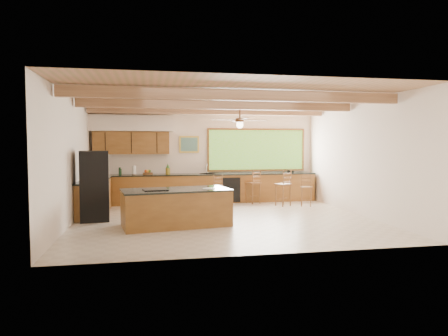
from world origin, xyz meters
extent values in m
plane|color=beige|center=(0.00, 0.00, 0.00)|extent=(7.20, 7.20, 0.00)
cube|color=silver|center=(0.00, 3.25, 1.50)|extent=(7.20, 0.04, 3.00)
cube|color=silver|center=(0.00, -3.25, 1.50)|extent=(7.20, 0.04, 3.00)
cube|color=silver|center=(-3.60, 0.00, 1.50)|extent=(0.04, 6.50, 3.00)
cube|color=silver|center=(3.60, 0.00, 1.50)|extent=(0.04, 6.50, 3.00)
cube|color=#A06C50|center=(0.00, 0.00, 3.00)|extent=(7.20, 6.50, 0.04)
cube|color=#A87D54|center=(0.00, -1.60, 2.86)|extent=(7.10, 0.15, 0.22)
cube|color=#A87D54|center=(0.00, 0.50, 2.86)|extent=(7.10, 0.15, 0.22)
cube|color=#A87D54|center=(0.00, 2.30, 2.86)|extent=(7.10, 0.15, 0.22)
cube|color=brown|center=(-2.35, 3.06, 1.90)|extent=(2.30, 0.35, 0.70)
cube|color=silver|center=(-2.35, 2.99, 2.50)|extent=(2.60, 0.50, 0.48)
cylinder|color=#FFEABF|center=(-3.05, 2.99, 2.27)|extent=(0.10, 0.10, 0.01)
cylinder|color=#FFEABF|center=(-1.65, 2.99, 2.27)|extent=(0.10, 0.10, 0.01)
cube|color=#8DC245|center=(1.70, 3.22, 1.67)|extent=(3.20, 0.04, 1.30)
cube|color=gold|center=(-0.55, 3.22, 1.85)|extent=(0.64, 0.03, 0.54)
cube|color=#43795C|center=(-0.55, 3.20, 1.85)|extent=(0.54, 0.01, 0.44)
cube|color=brown|center=(0.00, 2.91, 0.44)|extent=(7.00, 0.65, 0.88)
cube|color=black|center=(0.00, 2.91, 0.90)|extent=(7.04, 0.69, 0.04)
cube|color=brown|center=(-3.26, 1.35, 0.44)|extent=(0.65, 2.35, 0.88)
cube|color=black|center=(-3.26, 1.35, 0.90)|extent=(0.69, 2.39, 0.04)
cube|color=black|center=(0.70, 2.58, 0.42)|extent=(0.60, 0.02, 0.78)
cube|color=silver|center=(0.00, 2.91, 0.91)|extent=(0.50, 0.38, 0.03)
cylinder|color=silver|center=(0.00, 3.11, 1.07)|extent=(0.03, 0.03, 0.30)
cylinder|color=silver|center=(0.00, 3.01, 1.20)|extent=(0.03, 0.20, 0.03)
cylinder|color=white|center=(-2.28, 2.90, 1.06)|extent=(0.11, 0.11, 0.28)
cylinder|color=#1A4120|center=(-2.71, 2.99, 1.03)|extent=(0.06, 0.06, 0.22)
cylinder|color=#1A4120|center=(-2.69, 3.01, 1.01)|extent=(0.05, 0.05, 0.18)
cube|color=black|center=(2.79, 2.95, 0.97)|extent=(0.21, 0.18, 0.09)
cube|color=brown|center=(-1.23, -0.57, 0.40)|extent=(2.51, 1.46, 0.80)
cube|color=black|center=(-1.23, -0.57, 0.82)|extent=(2.56, 1.50, 0.04)
cube|color=black|center=(-1.69, -0.64, 0.85)|extent=(0.59, 0.50, 0.02)
cylinder|color=white|center=(-0.48, -0.63, 0.85)|extent=(0.29, 0.29, 0.01)
cube|color=black|center=(-3.13, 0.40, 0.85)|extent=(0.73, 0.71, 1.70)
cube|color=silver|center=(-2.80, 0.40, 0.85)|extent=(0.02, 0.05, 1.56)
cube|color=brown|center=(0.10, 1.90, 0.59)|extent=(0.43, 0.43, 0.04)
cylinder|color=brown|center=(-0.04, 1.76, 0.29)|extent=(0.03, 0.03, 0.57)
cylinder|color=brown|center=(0.24, 1.76, 0.29)|extent=(0.03, 0.03, 0.57)
cylinder|color=brown|center=(-0.04, 2.04, 0.29)|extent=(0.03, 0.03, 0.57)
cylinder|color=brown|center=(0.24, 2.04, 0.29)|extent=(0.03, 0.03, 0.57)
cube|color=brown|center=(1.38, 2.45, 0.64)|extent=(0.50, 0.50, 0.04)
cylinder|color=brown|center=(1.23, 2.30, 0.31)|extent=(0.04, 0.04, 0.62)
cylinder|color=brown|center=(1.53, 2.30, 0.31)|extent=(0.04, 0.04, 0.62)
cylinder|color=brown|center=(1.23, 2.60, 0.31)|extent=(0.04, 0.04, 0.62)
cylinder|color=brown|center=(1.53, 2.60, 0.31)|extent=(0.04, 0.04, 0.62)
cube|color=brown|center=(2.13, 1.75, 0.66)|extent=(0.51, 0.51, 0.04)
cylinder|color=brown|center=(1.97, 1.60, 0.32)|extent=(0.04, 0.04, 0.63)
cylinder|color=brown|center=(2.28, 1.60, 0.32)|extent=(0.04, 0.04, 0.63)
cylinder|color=brown|center=(1.97, 1.91, 0.32)|extent=(0.04, 0.04, 0.63)
cylinder|color=brown|center=(2.28, 1.91, 0.32)|extent=(0.04, 0.04, 0.63)
cube|color=brown|center=(2.80, 1.60, 0.57)|extent=(0.45, 0.45, 0.04)
cylinder|color=brown|center=(2.67, 1.47, 0.28)|extent=(0.03, 0.03, 0.55)
cylinder|color=brown|center=(2.94, 1.47, 0.28)|extent=(0.03, 0.03, 0.55)
cylinder|color=brown|center=(2.67, 1.73, 0.28)|extent=(0.03, 0.03, 0.55)
cylinder|color=brown|center=(2.94, 1.73, 0.28)|extent=(0.03, 0.03, 0.55)
camera|label=1|loc=(-1.82, -9.63, 1.86)|focal=32.00mm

